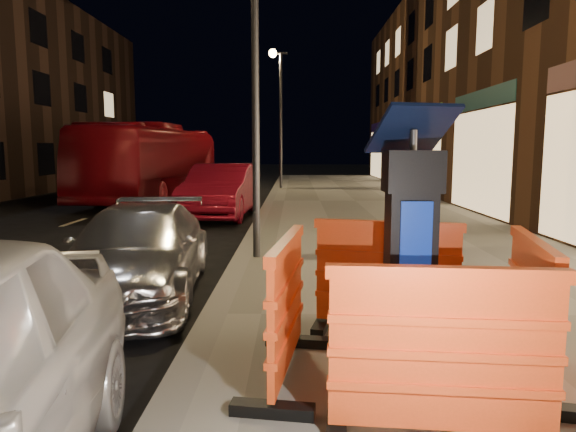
{
  "coord_description": "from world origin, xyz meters",
  "views": [
    {
      "loc": [
        0.89,
        -5.42,
        1.94
      ],
      "look_at": [
        0.8,
        1.0,
        1.1
      ],
      "focal_mm": 32.0,
      "sensor_mm": 36.0,
      "label": 1
    }
  ],
  "objects_px": {
    "barrier_kerbside": "(287,308)",
    "barrier_bldgside": "(531,309)",
    "car_silver": "(140,294)",
    "bus_doubledecker": "(156,199)",
    "barrier_front": "(443,358)",
    "car_red": "(222,217)",
    "parking_kiosk": "(410,253)",
    "barrier_back": "(387,278)"
  },
  "relations": [
    {
      "from": "barrier_bldgside",
      "to": "car_red",
      "type": "xyz_separation_m",
      "value": [
        -3.94,
        10.71,
        -0.71
      ]
    },
    {
      "from": "barrier_front",
      "to": "barrier_back",
      "type": "bearing_deg",
      "value": 94.98
    },
    {
      "from": "car_red",
      "to": "barrier_kerbside",
      "type": "bearing_deg",
      "value": -75.82
    },
    {
      "from": "car_silver",
      "to": "car_red",
      "type": "height_order",
      "value": "car_red"
    },
    {
      "from": "barrier_kerbside",
      "to": "car_silver",
      "type": "xyz_separation_m",
      "value": [
        -2.03,
        2.81,
        -0.71
      ]
    },
    {
      "from": "parking_kiosk",
      "to": "car_silver",
      "type": "height_order",
      "value": "parking_kiosk"
    },
    {
      "from": "bus_doubledecker",
      "to": "car_silver",
      "type": "bearing_deg",
      "value": -72.25
    },
    {
      "from": "barrier_front",
      "to": "bus_doubledecker",
      "type": "distance_m",
      "value": 17.96
    },
    {
      "from": "car_silver",
      "to": "barrier_kerbside",
      "type": "bearing_deg",
      "value": -59.56
    },
    {
      "from": "bus_doubledecker",
      "to": "barrier_bldgside",
      "type": "bearing_deg",
      "value": -61.93
    },
    {
      "from": "parking_kiosk",
      "to": "barrier_back",
      "type": "relative_size",
      "value": 1.4
    },
    {
      "from": "parking_kiosk",
      "to": "car_red",
      "type": "xyz_separation_m",
      "value": [
        -2.99,
        10.71,
        -1.15
      ]
    },
    {
      "from": "barrier_bldgside",
      "to": "barrier_back",
      "type": "bearing_deg",
      "value": 56.98
    },
    {
      "from": "barrier_front",
      "to": "bus_doubledecker",
      "type": "xyz_separation_m",
      "value": [
        -6.27,
        16.81,
        -0.71
      ]
    },
    {
      "from": "barrier_back",
      "to": "bus_doubledecker",
      "type": "bearing_deg",
      "value": 125.79
    },
    {
      "from": "barrier_kerbside",
      "to": "car_silver",
      "type": "distance_m",
      "value": 3.54
    },
    {
      "from": "barrier_kerbside",
      "to": "barrier_bldgside",
      "type": "height_order",
      "value": "same"
    },
    {
      "from": "car_red",
      "to": "bus_doubledecker",
      "type": "relative_size",
      "value": 0.45
    },
    {
      "from": "barrier_kerbside",
      "to": "car_silver",
      "type": "height_order",
      "value": "barrier_kerbside"
    },
    {
      "from": "barrier_kerbside",
      "to": "barrier_front",
      "type": "bearing_deg",
      "value": -127.02
    },
    {
      "from": "car_red",
      "to": "car_silver",
      "type": "bearing_deg",
      "value": -86.53
    },
    {
      "from": "parking_kiosk",
      "to": "barrier_front",
      "type": "height_order",
      "value": "parking_kiosk"
    },
    {
      "from": "barrier_front",
      "to": "barrier_back",
      "type": "distance_m",
      "value": 1.9
    },
    {
      "from": "barrier_front",
      "to": "barrier_kerbside",
      "type": "relative_size",
      "value": 1.0
    },
    {
      "from": "barrier_bldgside",
      "to": "car_silver",
      "type": "relative_size",
      "value": 0.35
    },
    {
      "from": "parking_kiosk",
      "to": "barrier_front",
      "type": "relative_size",
      "value": 1.4
    },
    {
      "from": "car_silver",
      "to": "bus_doubledecker",
      "type": "height_order",
      "value": "bus_doubledecker"
    },
    {
      "from": "car_silver",
      "to": "bus_doubledecker",
      "type": "xyz_separation_m",
      "value": [
        -3.29,
        13.05,
        0.0
      ]
    },
    {
      "from": "bus_doubledecker",
      "to": "barrier_kerbside",
      "type": "bearing_deg",
      "value": -67.86
    },
    {
      "from": "parking_kiosk",
      "to": "bus_doubledecker",
      "type": "relative_size",
      "value": 0.19
    },
    {
      "from": "car_red",
      "to": "bus_doubledecker",
      "type": "distance_m",
      "value": 6.11
    },
    {
      "from": "parking_kiosk",
      "to": "barrier_back",
      "type": "height_order",
      "value": "parking_kiosk"
    },
    {
      "from": "barrier_kerbside",
      "to": "barrier_bldgside",
      "type": "distance_m",
      "value": 1.9
    },
    {
      "from": "parking_kiosk",
      "to": "barrier_back",
      "type": "xyz_separation_m",
      "value": [
        0.0,
        0.95,
        -0.44
      ]
    },
    {
      "from": "barrier_front",
      "to": "car_silver",
      "type": "height_order",
      "value": "barrier_front"
    },
    {
      "from": "car_silver",
      "to": "car_red",
      "type": "bearing_deg",
      "value": 84.64
    },
    {
      "from": "barrier_kerbside",
      "to": "bus_doubledecker",
      "type": "relative_size",
      "value": 0.14
    },
    {
      "from": "barrier_kerbside",
      "to": "car_red",
      "type": "relative_size",
      "value": 0.31
    },
    {
      "from": "barrier_front",
      "to": "car_red",
      "type": "distance_m",
      "value": 12.06
    },
    {
      "from": "barrier_bldgside",
      "to": "car_red",
      "type": "distance_m",
      "value": 11.44
    },
    {
      "from": "parking_kiosk",
      "to": "barrier_bldgside",
      "type": "xyz_separation_m",
      "value": [
        0.95,
        0.0,
        -0.44
      ]
    },
    {
      "from": "barrier_bldgside",
      "to": "car_silver",
      "type": "distance_m",
      "value": 4.88
    }
  ]
}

